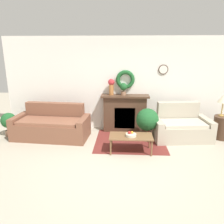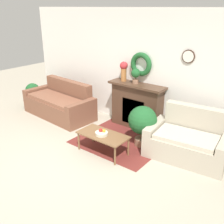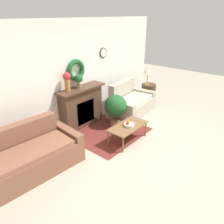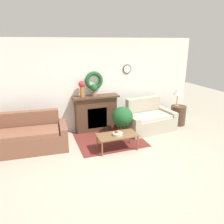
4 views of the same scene
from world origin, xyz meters
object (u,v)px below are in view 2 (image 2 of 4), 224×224
(potted_plant_floor_by_loveseat, at_px, (142,122))
(couch_left, at_px, (60,104))
(fireplace, at_px, (137,106))
(coffee_table, at_px, (103,136))
(loveseat_right, at_px, (188,141))
(vase_on_mantel_left, at_px, (124,70))
(potted_plant_on_mantel, at_px, (136,74))
(fruit_bowl, at_px, (102,133))
(potted_plant_floor_by_couch, at_px, (33,92))

(potted_plant_floor_by_loveseat, bearing_deg, couch_left, 178.86)
(fireplace, relative_size, coffee_table, 1.37)
(loveseat_right, bearing_deg, coffee_table, -152.28)
(vase_on_mantel_left, distance_m, potted_plant_on_mantel, 0.35)
(potted_plant_on_mantel, bearing_deg, coffee_table, -82.20)
(couch_left, height_order, loveseat_right, loveseat_right)
(fruit_bowl, bearing_deg, potted_plant_floor_by_loveseat, 59.56)
(fruit_bowl, distance_m, potted_plant_floor_by_loveseat, 0.89)
(couch_left, bearing_deg, coffee_table, -15.87)
(potted_plant_on_mantel, bearing_deg, loveseat_right, -17.57)
(coffee_table, relative_size, vase_on_mantel_left, 2.19)
(potted_plant_on_mantel, bearing_deg, couch_left, -162.20)
(fireplace, xyz_separation_m, coffee_table, (0.14, -1.42, -0.18))
(couch_left, distance_m, fruit_bowl, 2.28)
(fireplace, bearing_deg, potted_plant_on_mantel, -163.31)
(vase_on_mantel_left, height_order, potted_plant_floor_by_couch, vase_on_mantel_left)
(fireplace, relative_size, potted_plant_on_mantel, 3.94)
(couch_left, relative_size, potted_plant_floor_by_couch, 3.14)
(coffee_table, bearing_deg, potted_plant_floor_by_couch, 166.03)
(coffee_table, xyz_separation_m, potted_plant_floor_by_couch, (-3.35, 0.83, 0.04))
(fireplace, height_order, potted_plant_floor_by_loveseat, fireplace)
(potted_plant_floor_by_couch, bearing_deg, potted_plant_on_mantel, 10.25)
(loveseat_right, relative_size, potted_plant_on_mantel, 4.54)
(fruit_bowl, bearing_deg, loveseat_right, 34.59)
(loveseat_right, relative_size, potted_plant_floor_by_couch, 2.41)
(loveseat_right, distance_m, potted_plant_floor_by_loveseat, 0.96)
(fireplace, distance_m, vase_on_mantel_left, 0.89)
(fruit_bowl, bearing_deg, vase_on_mantel_left, 110.14)
(loveseat_right, height_order, potted_plant_floor_by_couch, loveseat_right)
(coffee_table, relative_size, potted_plant_on_mantel, 2.89)
(fireplace, xyz_separation_m, couch_left, (-1.99, -0.64, -0.22))
(fruit_bowl, relative_size, vase_on_mantel_left, 0.54)
(loveseat_right, height_order, potted_plant_on_mantel, potted_plant_on_mantel)
(potted_plant_on_mantel, bearing_deg, fruit_bowl, -82.53)
(vase_on_mantel_left, bearing_deg, loveseat_right, -15.09)
(fruit_bowl, bearing_deg, potted_plant_floor_by_couch, 165.50)
(fruit_bowl, height_order, potted_plant_floor_by_loveseat, potted_plant_floor_by_loveseat)
(loveseat_right, relative_size, coffee_table, 1.57)
(fireplace, distance_m, couch_left, 2.10)
(fireplace, distance_m, loveseat_right, 1.61)
(loveseat_right, distance_m, fruit_bowl, 1.67)
(vase_on_mantel_left, xyz_separation_m, potted_plant_floor_by_couch, (-2.81, -0.59, -0.94))
(couch_left, height_order, potted_plant_floor_by_couch, couch_left)
(loveseat_right, xyz_separation_m, vase_on_mantel_left, (-1.90, 0.51, 1.03))
(loveseat_right, distance_m, coffee_table, 1.64)
(couch_left, distance_m, loveseat_right, 3.50)
(couch_left, xyz_separation_m, potted_plant_floor_by_loveseat, (2.57, -0.05, 0.21))
(fireplace, relative_size, loveseat_right, 0.87)
(fireplace, distance_m, potted_plant_floor_by_loveseat, 0.91)
(vase_on_mantel_left, bearing_deg, potted_plant_floor_by_loveseat, -35.22)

